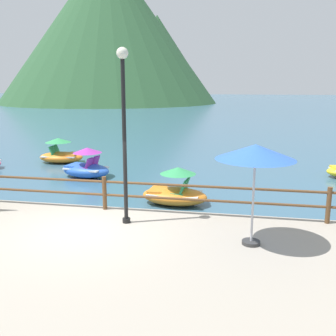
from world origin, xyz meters
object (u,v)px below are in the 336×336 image
object	(u,v)px
beach_umbrella	(255,153)
pedal_boat_0	(61,154)
lamp_post	(124,121)
pedal_boat_4	(175,192)
pedal_boat_1	(86,167)

from	to	relation	value
beach_umbrella	pedal_boat_0	world-z (taller)	beach_umbrella
lamp_post	beach_umbrella	xyz separation A→B (m)	(3.11, -0.79, -0.54)
beach_umbrella	pedal_boat_0	size ratio (longest dim) A/B	0.98
pedal_boat_4	lamp_post	bearing A→B (deg)	-104.16
beach_umbrella	pedal_boat_1	xyz separation A→B (m)	(-6.69, 6.76, -2.00)
beach_umbrella	pedal_boat_4	size ratio (longest dim) A/B	1.00
pedal_boat_4	pedal_boat_1	bearing A→B (deg)	145.30
lamp_post	beach_umbrella	distance (m)	3.25
lamp_post	pedal_boat_1	xyz separation A→B (m)	(-3.58, 5.96, -2.55)
lamp_post	pedal_boat_4	xyz separation A→B (m)	(0.75, 2.97, -2.56)
beach_umbrella	pedal_boat_1	bearing A→B (deg)	134.71
beach_umbrella	pedal_boat_4	world-z (taller)	beach_umbrella
lamp_post	pedal_boat_0	size ratio (longest dim) A/B	1.89
lamp_post	pedal_boat_0	distance (m)	10.88
pedal_boat_4	pedal_boat_0	bearing A→B (deg)	139.98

